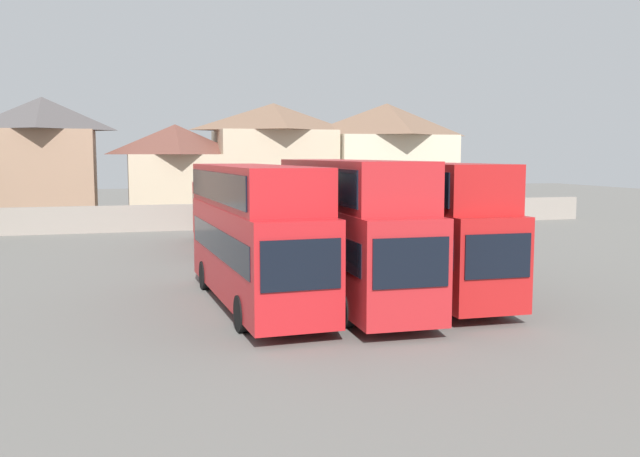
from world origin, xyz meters
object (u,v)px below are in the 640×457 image
bus_4 (224,212)px  bus_3 (423,220)px  house_terrace_far_right (386,158)px  house_terrace_left (44,159)px  house_terrace_right (274,160)px  house_terrace_centre (176,171)px  bus_5 (285,212)px  bus_1 (253,227)px  bus_2 (347,222)px

bus_4 → bus_3: bearing=20.2°
house_terrace_far_right → house_terrace_left: bearing=178.4°
house_terrace_right → house_terrace_far_right: 9.99m
house_terrace_left → house_terrace_centre: 10.00m
bus_4 → bus_5: size_ratio=0.88×
bus_1 → bus_3: bus_3 is taller
bus_4 → bus_5: 3.50m
bus_3 → house_terrace_centre: bearing=-166.9°
bus_2 → bus_5: size_ratio=1.02×
house_terrace_centre → house_terrace_far_right: size_ratio=0.72×
bus_2 → house_terrace_left: (-13.40, 34.00, 2.08)m
house_terrace_left → house_terrace_right: house_terrace_left is taller
bus_3 → house_terrace_centre: (-6.68, 32.45, 1.13)m
bus_1 → bus_5: bus_1 is taller
bus_1 → bus_2: 3.36m
bus_2 → bus_4: 15.68m
bus_4 → house_terrace_right: bearing=159.7°
bus_2 → house_terrace_far_right: bearing=157.8°
bus_5 → house_terrace_left: size_ratio=1.21×
bus_2 → bus_4: bearing=-170.5°
bus_4 → house_terrace_far_right: size_ratio=0.95×
bus_1 → bus_4: (1.15, 15.33, -0.72)m
house_terrace_left → house_terrace_right: size_ratio=0.98×
house_terrace_left → house_terrace_centre: (9.90, -1.00, -1.01)m
bus_3 → house_terrace_far_right: 34.64m
bus_5 → house_terrace_far_right: 22.39m
house_terrace_right → house_terrace_far_right: (9.99, -0.15, 0.10)m
bus_1 → house_terrace_centre: size_ratio=1.45×
house_terrace_centre → house_terrace_right: bearing=2.5°
bus_2 → house_terrace_left: bearing=-157.1°
bus_3 → house_terrace_right: (1.37, 32.80, 2.05)m
bus_2 → house_terrace_far_right: size_ratio=1.10×
house_terrace_right → bus_4: bearing=-110.7°
bus_3 → bus_2: bearing=-78.7°
bus_2 → house_terrace_right: (4.54, 33.35, 1.99)m
bus_1 → bus_2: bearing=84.7°
house_terrace_centre → house_terrace_right: size_ratio=0.78×
bus_4 → house_terrace_far_right: house_terrace_far_right is taller
house_terrace_centre → bus_4: bearing=-85.8°
bus_4 → bus_1: bearing=-3.9°
bus_2 → house_terrace_centre: (-3.51, 33.00, 1.07)m
bus_4 → house_terrace_right: 19.29m
bus_2 → house_terrace_right: bearing=173.7°
bus_5 → house_terrace_far_right: size_ratio=1.08×
house_terrace_far_right → house_terrace_centre: bearing=-179.4°
house_terrace_right → bus_5: bearing=-100.2°
bus_3 → house_terrace_left: size_ratio=1.16×
bus_4 → bus_5: (3.50, -0.12, -0.06)m
bus_1 → bus_4: 15.39m
bus_3 → house_terrace_far_right: bearing=162.3°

